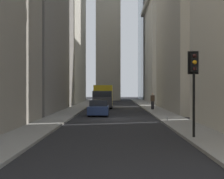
% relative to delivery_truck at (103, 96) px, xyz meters
% --- Properties ---
extents(ground_plane, '(135.00, 135.00, 0.00)m').
position_rel_delivery_truck_xyz_m(ground_plane, '(-14.44, -1.40, -1.46)').
color(ground_plane, black).
extents(sidewalk_right, '(90.00, 2.20, 0.14)m').
position_rel_delivery_truck_xyz_m(sidewalk_right, '(-14.44, 3.10, -1.39)').
color(sidewalk_right, gray).
rests_on(sidewalk_right, ground_plane).
extents(sidewalk_left, '(90.00, 2.20, 0.14)m').
position_rel_delivery_truck_xyz_m(sidewalk_left, '(-14.44, -5.90, -1.39)').
color(sidewalk_left, gray).
rests_on(sidewalk_left, ground_plane).
extents(building_left_far, '(15.51, 10.50, 19.68)m').
position_rel_delivery_truck_xyz_m(building_left_far, '(16.13, -11.99, 8.39)').
color(building_left_far, '#B7B2A5').
rests_on(building_left_far, ground_plane).
extents(building_right_far, '(18.23, 10.50, 29.77)m').
position_rel_delivery_truck_xyz_m(building_right_far, '(14.46, 9.19, 13.43)').
color(building_right_far, beige).
rests_on(building_right_far, ground_plane).
extents(church_spire, '(5.43, 5.43, 36.89)m').
position_rel_delivery_truck_xyz_m(church_spire, '(27.56, -0.09, 17.84)').
color(church_spire, '#A8A091').
rests_on(church_spire, ground_plane).
extents(delivery_truck, '(6.46, 2.25, 2.84)m').
position_rel_delivery_truck_xyz_m(delivery_truck, '(0.00, 0.00, 0.00)').
color(delivery_truck, yellow).
rests_on(delivery_truck, ground_plane).
extents(sedan_navy, '(4.30, 1.78, 1.42)m').
position_rel_delivery_truck_xyz_m(sedan_navy, '(-11.14, -0.00, -0.80)').
color(sedan_navy, navy).
rests_on(sedan_navy, ground_plane).
extents(traffic_light_foreground, '(0.43, 0.52, 4.09)m').
position_rel_delivery_truck_xyz_m(traffic_light_foreground, '(-25.41, -5.21, 1.68)').
color(traffic_light_foreground, black).
rests_on(traffic_light_foreground, sidewalk_left).
extents(pedestrian, '(0.26, 0.44, 1.80)m').
position_rel_delivery_truck_xyz_m(pedestrian, '(-4.35, -5.63, -0.33)').
color(pedestrian, black).
rests_on(pedestrian, sidewalk_left).
extents(discarded_bottle, '(0.07, 0.07, 0.27)m').
position_rel_delivery_truck_xyz_m(discarded_bottle, '(-17.08, -5.26, -1.21)').
color(discarded_bottle, '#999EA3').
rests_on(discarded_bottle, sidewalk_left).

